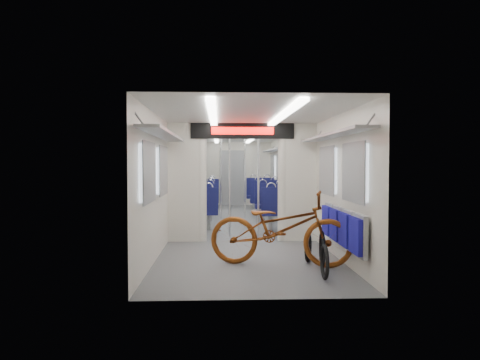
{
  "coord_description": "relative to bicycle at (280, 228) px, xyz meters",
  "views": [
    {
      "loc": [
        -0.44,
        -11.15,
        1.52
      ],
      "look_at": [
        -0.04,
        -1.9,
        1.19
      ],
      "focal_mm": 35.0,
      "sensor_mm": 36.0,
      "label": 1
    }
  ],
  "objects": [
    {
      "name": "bike_hoop_a",
      "position": [
        0.47,
        -0.87,
        -0.35
      ],
      "size": [
        0.07,
        0.47,
        0.47
      ],
      "primitive_type": "torus",
      "rotation": [
        1.57,
        0.0,
        1.52
      ],
      "color": "black",
      "rests_on": "ground"
    },
    {
      "name": "bicycle",
      "position": [
        0.0,
        0.0,
        0.0
      ],
      "size": [
        2.24,
        1.24,
        1.12
      ],
      "primitive_type": "imported",
      "rotation": [
        0.0,
        0.0,
        1.32
      ],
      "color": "brown",
      "rests_on": "ground"
    },
    {
      "name": "stanchion_near_right",
      "position": [
        -0.11,
        2.66,
        0.59
      ],
      "size": [
        0.04,
        0.04,
        2.3
      ],
      "primitive_type": "cylinder",
      "color": "silver",
      "rests_on": "ground"
    },
    {
      "name": "stanchion_near_left",
      "position": [
        -0.69,
        2.98,
        0.59
      ],
      "size": [
        0.05,
        0.05,
        2.3
      ],
      "primitive_type": "cylinder",
      "color": "silver",
      "rests_on": "ground"
    },
    {
      "name": "stanchion_far_left",
      "position": [
        -0.86,
        5.97,
        0.59
      ],
      "size": [
        0.05,
        0.05,
        2.3
      ],
      "primitive_type": "cylinder",
      "color": "silver",
      "rests_on": "ground"
    },
    {
      "name": "seat_bay_near_left",
      "position": [
        -1.39,
        4.66,
        -0.02
      ],
      "size": [
        0.91,
        2.05,
        1.09
      ],
      "color": "#0D0E3C",
      "rests_on": "ground"
    },
    {
      "name": "seat_bay_near_right",
      "position": [
        0.48,
        4.45,
        -0.01
      ],
      "size": [
        0.91,
        2.08,
        1.1
      ],
      "color": "#0D0E3C",
      "rests_on": "ground"
    },
    {
      "name": "seat_bay_far_left",
      "position": [
        -1.39,
        7.89,
        -0.01
      ],
      "size": [
        0.92,
        2.12,
        1.11
      ],
      "color": "#0D0E3C",
      "rests_on": "ground"
    },
    {
      "name": "carriage",
      "position": [
        -0.45,
        4.01,
        0.94
      ],
      "size": [
        12.0,
        12.02,
        2.31
      ],
      "color": "#515456",
      "rests_on": "ground"
    },
    {
      "name": "seat_bay_far_right",
      "position": [
        0.48,
        7.85,
        0.01
      ],
      "size": [
        0.95,
        2.26,
        1.16
      ],
      "color": "#0D0E3C",
      "rests_on": "ground"
    },
    {
      "name": "bike_hoop_c",
      "position": [
        0.46,
        0.23,
        -0.35
      ],
      "size": [
        0.2,
        0.45,
        0.46
      ],
      "primitive_type": "torus",
      "rotation": [
        1.57,
        0.0,
        1.23
      ],
      "color": "black",
      "rests_on": "ground"
    },
    {
      "name": "bike_hoop_b",
      "position": [
        0.61,
        -0.09,
        -0.32
      ],
      "size": [
        0.11,
        0.53,
        0.53
      ],
      "primitive_type": "torus",
      "rotation": [
        1.57,
        0.0,
        1.45
      ],
      "color": "black",
      "rests_on": "ground"
    },
    {
      "name": "stanchion_far_right",
      "position": [
        -0.2,
        6.07,
        0.59
      ],
      "size": [
        0.04,
        0.04,
        2.3
      ],
      "primitive_type": "cylinder",
      "color": "silver",
      "rests_on": "ground"
    },
    {
      "name": "flip_bench",
      "position": [
        0.9,
        -0.08,
        0.02
      ],
      "size": [
        0.12,
        2.14,
        0.56
      ],
      "color": "gray",
      "rests_on": "carriage"
    }
  ]
}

